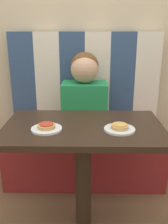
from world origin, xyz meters
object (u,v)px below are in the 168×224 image
Objects in this scene: person at (85,93)px; pizza_right at (120,126)px; plate_right at (120,129)px; pizza_left at (46,126)px; plate_left at (47,129)px.

person is 0.69m from pizza_right.
plate_right is 0.02m from pizza_right.
pizza_left is 0.41m from pizza_right.
pizza_right is (0.20, -0.66, -0.02)m from person.
pizza_left is at bearing -107.10° from person.
person reaches higher than plate_right.
plate_left and plate_right have the same top height.
plate_left is 1.00× the size of plate_right.
person is 6.45× the size of pizza_right.
plate_left is at bearing -107.10° from person.
plate_left is 1.74× the size of pizza_left.
plate_left is at bearing 0.00° from pizza_left.
person reaches higher than pizza_right.
plate_right is 0.41m from pizza_left.
plate_right is (0.41, 0.00, 0.00)m from plate_left.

